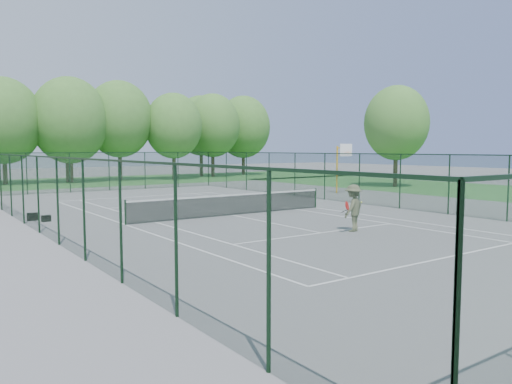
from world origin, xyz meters
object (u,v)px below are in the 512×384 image
sports_bag_a (32,217)px  tennis_player (353,208)px  basketball_goal (342,159)px  tennis_net (233,204)px

sports_bag_a → tennis_player: tennis_player is taller
basketball_goal → sports_bag_a: (-21.72, -1.90, -2.39)m
tennis_net → sports_bag_a: bearing=156.1°
basketball_goal → sports_bag_a: 21.94m
tennis_net → basketball_goal: bearing=23.2°
sports_bag_a → basketball_goal: bearing=6.8°
basketball_goal → tennis_player: 17.36m
tennis_net → tennis_player: tennis_player is taller
basketball_goal → tennis_player: size_ratio=1.94×
tennis_net → tennis_player: size_ratio=5.90×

